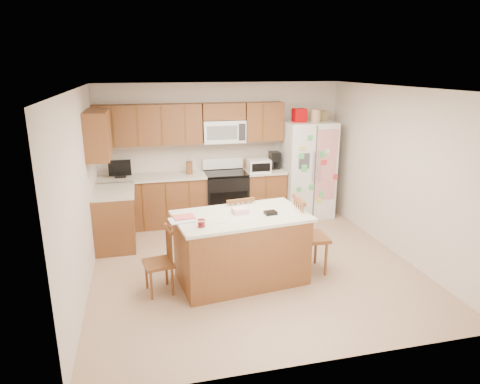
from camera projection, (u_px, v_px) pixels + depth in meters
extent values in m
plane|color=#A17F66|center=(252.00, 264.00, 6.25)|extent=(4.50, 4.50, 0.00)
cube|color=beige|center=(222.00, 151.00, 8.00)|extent=(4.50, 0.10, 2.50)
cube|color=beige|center=(318.00, 245.00, 3.80)|extent=(4.50, 0.10, 2.50)
cube|color=beige|center=(81.00, 192.00, 5.40)|extent=(0.10, 4.50, 2.50)
cube|color=beige|center=(398.00, 172.00, 6.40)|extent=(0.10, 4.50, 2.50)
cube|color=white|center=(254.00, 88.00, 5.55)|extent=(4.50, 4.50, 0.04)
cube|color=brown|center=(154.00, 202.00, 7.66)|extent=(1.87, 0.60, 0.88)
cube|color=brown|center=(264.00, 194.00, 8.11)|extent=(0.72, 0.60, 0.88)
cube|color=brown|center=(115.00, 219.00, 6.79)|extent=(0.60, 0.95, 0.88)
cube|color=beige|center=(152.00, 177.00, 7.52)|extent=(1.87, 0.64, 0.04)
cube|color=beige|center=(264.00, 171.00, 7.97)|extent=(0.72, 0.64, 0.04)
cube|color=beige|center=(113.00, 191.00, 6.67)|extent=(0.64, 0.95, 0.04)
cube|color=brown|center=(148.00, 125.00, 7.40)|extent=(1.85, 0.33, 0.70)
cube|color=brown|center=(263.00, 121.00, 7.86)|extent=(0.70, 0.33, 0.70)
cube|color=brown|center=(223.00, 111.00, 7.63)|extent=(0.76, 0.33, 0.29)
cube|color=brown|center=(98.00, 134.00, 6.38)|extent=(0.33, 0.95, 0.70)
cube|color=#603B10|center=(113.00, 127.00, 7.11)|extent=(0.02, 0.01, 0.66)
cube|color=#603B10|center=(119.00, 210.00, 7.24)|extent=(0.02, 0.01, 0.84)
cube|color=#603B10|center=(138.00, 126.00, 7.20)|extent=(0.02, 0.01, 0.66)
cube|color=#603B10|center=(143.00, 208.00, 7.33)|extent=(0.02, 0.01, 0.84)
cube|color=#603B10|center=(162.00, 126.00, 7.29)|extent=(0.02, 0.01, 0.66)
cube|color=#603B10|center=(167.00, 206.00, 7.42)|extent=(0.02, 0.01, 0.84)
cube|color=#603B10|center=(185.00, 125.00, 7.38)|extent=(0.01, 0.01, 0.66)
cube|color=#603B10|center=(190.00, 205.00, 7.51)|extent=(0.01, 0.01, 0.84)
cube|color=#603B10|center=(263.00, 123.00, 7.69)|extent=(0.01, 0.01, 0.66)
cube|color=#603B10|center=(266.00, 199.00, 7.82)|extent=(0.01, 0.01, 0.84)
cube|color=white|center=(223.00, 131.00, 7.71)|extent=(0.76, 0.38, 0.40)
cube|color=slate|center=(222.00, 133.00, 7.51)|extent=(0.54, 0.01, 0.24)
cube|color=#262626|center=(242.00, 132.00, 7.59)|extent=(0.12, 0.01, 0.30)
cube|color=brown|center=(189.00, 168.00, 7.64)|extent=(0.10, 0.14, 0.22)
cube|color=black|center=(121.00, 177.00, 7.42)|extent=(0.18, 0.12, 0.02)
cube|color=black|center=(120.00, 168.00, 7.37)|extent=(0.38, 0.03, 0.28)
cube|color=#B35D24|center=(255.00, 164.00, 7.99)|extent=(0.35, 0.22, 0.18)
cube|color=white|center=(259.00, 166.00, 7.77)|extent=(0.40, 0.28, 0.23)
cube|color=black|center=(261.00, 167.00, 7.64)|extent=(0.34, 0.01, 0.15)
cube|color=black|center=(275.00, 160.00, 8.03)|extent=(0.18, 0.22, 0.32)
cylinder|color=black|center=(276.00, 165.00, 7.98)|extent=(0.12, 0.12, 0.12)
cube|color=black|center=(226.00, 197.00, 7.93)|extent=(0.76, 0.64, 0.88)
cube|color=black|center=(229.00, 203.00, 7.63)|extent=(0.68, 0.01, 0.42)
cube|color=black|center=(225.00, 173.00, 7.80)|extent=(0.76, 0.64, 0.03)
cube|color=white|center=(222.00, 163.00, 8.01)|extent=(0.76, 0.10, 0.20)
cube|color=white|center=(307.00, 169.00, 8.10)|extent=(0.90, 0.75, 1.80)
cube|color=#4C4C4C|center=(315.00, 174.00, 7.74)|extent=(0.02, 0.01, 1.75)
cube|color=silver|center=(313.00, 166.00, 7.67)|extent=(0.02, 0.03, 0.55)
cube|color=silver|center=(318.00, 166.00, 7.69)|extent=(0.02, 0.03, 0.55)
cube|color=#3F3F44|center=(304.00, 161.00, 7.62)|extent=(0.20, 0.01, 0.28)
cube|color=#D84C59|center=(326.00, 165.00, 7.74)|extent=(0.42, 0.01, 1.30)
cube|color=#AC0205|center=(299.00, 115.00, 7.76)|extent=(0.22, 0.22, 0.24)
cylinder|color=tan|center=(316.00, 116.00, 7.79)|extent=(0.18, 0.18, 0.22)
cube|color=olive|center=(322.00, 116.00, 7.95)|extent=(0.18, 0.20, 0.18)
cube|color=brown|center=(241.00, 249.00, 5.67)|extent=(1.72, 1.11, 0.89)
cube|color=beige|center=(241.00, 216.00, 5.53)|extent=(1.81, 1.20, 0.04)
cylinder|color=#AC0205|center=(201.00, 224.00, 5.10)|extent=(0.08, 0.08, 0.06)
cylinder|color=white|center=(201.00, 223.00, 5.10)|extent=(0.09, 0.09, 0.09)
cube|color=#F2ACB5|center=(240.00, 211.00, 5.58)|extent=(0.22, 0.17, 0.07)
cube|color=black|center=(271.00, 213.00, 5.54)|extent=(0.16, 0.14, 0.04)
cube|color=white|center=(181.00, 220.00, 5.30)|extent=(0.33, 0.28, 0.01)
cube|color=#D84C4C|center=(184.00, 217.00, 5.38)|extent=(0.28, 0.23, 0.01)
cylinder|color=white|center=(222.00, 223.00, 5.22)|extent=(0.13, 0.07, 0.01)
cube|color=brown|center=(158.00, 263.00, 5.36)|extent=(0.41, 0.43, 0.04)
cylinder|color=brown|center=(146.00, 275.00, 5.51)|extent=(0.03, 0.03, 0.38)
cylinder|color=brown|center=(151.00, 286.00, 5.24)|extent=(0.03, 0.03, 0.38)
cylinder|color=brown|center=(167.00, 272.00, 5.61)|extent=(0.03, 0.03, 0.38)
cylinder|color=brown|center=(172.00, 282.00, 5.34)|extent=(0.03, 0.03, 0.38)
cylinder|color=brown|center=(167.00, 241.00, 5.47)|extent=(0.02, 0.02, 0.42)
cylinder|color=brown|center=(168.00, 243.00, 5.41)|extent=(0.02, 0.02, 0.42)
cylinder|color=brown|center=(169.00, 245.00, 5.36)|extent=(0.02, 0.02, 0.42)
cylinder|color=brown|center=(170.00, 247.00, 5.30)|extent=(0.02, 0.02, 0.42)
cylinder|color=brown|center=(172.00, 249.00, 5.24)|extent=(0.02, 0.02, 0.42)
cube|color=brown|center=(168.00, 229.00, 5.30)|extent=(0.10, 0.35, 0.04)
cube|color=brown|center=(236.00, 231.00, 6.24)|extent=(0.49, 0.47, 0.05)
cylinder|color=brown|center=(243.00, 241.00, 6.51)|extent=(0.04, 0.04, 0.44)
cylinder|color=brown|center=(222.00, 244.00, 6.38)|extent=(0.04, 0.04, 0.44)
cylinder|color=brown|center=(251.00, 248.00, 6.23)|extent=(0.04, 0.04, 0.44)
cylinder|color=brown|center=(229.00, 252.00, 6.11)|extent=(0.04, 0.04, 0.44)
cylinder|color=brown|center=(251.00, 216.00, 6.06)|extent=(0.02, 0.02, 0.49)
cylinder|color=brown|center=(246.00, 217.00, 6.03)|extent=(0.02, 0.02, 0.49)
cylinder|color=brown|center=(241.00, 217.00, 6.01)|extent=(0.02, 0.02, 0.49)
cylinder|color=brown|center=(236.00, 218.00, 5.98)|extent=(0.02, 0.02, 0.49)
cylinder|color=brown|center=(231.00, 219.00, 5.95)|extent=(0.02, 0.02, 0.49)
cube|color=brown|center=(241.00, 201.00, 5.94)|extent=(0.41, 0.10, 0.05)
cube|color=brown|center=(310.00, 237.00, 5.92)|extent=(0.46, 0.48, 0.05)
cylinder|color=brown|center=(326.00, 259.00, 5.85)|extent=(0.04, 0.04, 0.48)
cylinder|color=brown|center=(316.00, 248.00, 6.20)|extent=(0.04, 0.04, 0.48)
cylinder|color=brown|center=(303.00, 261.00, 5.78)|extent=(0.04, 0.04, 0.48)
cylinder|color=brown|center=(294.00, 250.00, 6.14)|extent=(0.04, 0.04, 0.48)
cylinder|color=brown|center=(302.00, 223.00, 5.64)|extent=(0.02, 0.02, 0.53)
cylinder|color=brown|center=(300.00, 221.00, 5.72)|extent=(0.02, 0.02, 0.53)
cylinder|color=brown|center=(298.00, 219.00, 5.80)|extent=(0.02, 0.02, 0.53)
cylinder|color=brown|center=(296.00, 216.00, 5.88)|extent=(0.02, 0.02, 0.53)
cylinder|color=brown|center=(294.00, 215.00, 5.95)|extent=(0.02, 0.02, 0.53)
cube|color=brown|center=(299.00, 200.00, 5.72)|extent=(0.06, 0.45, 0.06)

